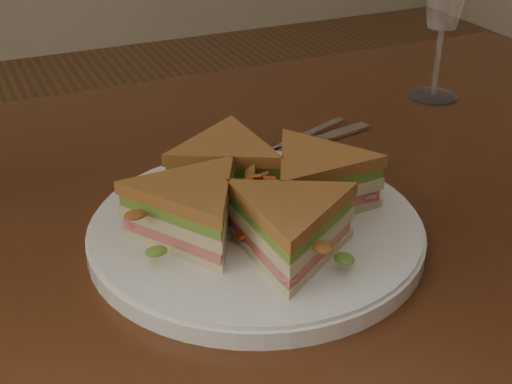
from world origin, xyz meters
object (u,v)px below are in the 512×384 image
knife (294,148)px  spoon (267,152)px  table (287,281)px  plate (256,232)px  sandwich_wedges (256,197)px

knife → spoon: bearing=170.8°
table → plate: plate is taller
plate → spoon: 0.18m
table → knife: 0.16m
plate → knife: bearing=52.6°
table → knife: size_ratio=5.62×
table → plate: bearing=-140.0°
spoon → knife: (0.03, 0.00, -0.00)m
table → spoon: (0.03, 0.11, 0.10)m
spoon → sandwich_wedges: bearing=-140.6°
table → sandwich_wedges: (-0.06, -0.05, 0.14)m
sandwich_wedges → table: bearing=40.0°
table → knife: knife is taller
sandwich_wedges → spoon: (0.09, 0.16, -0.04)m
table → spoon: bearing=76.3°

